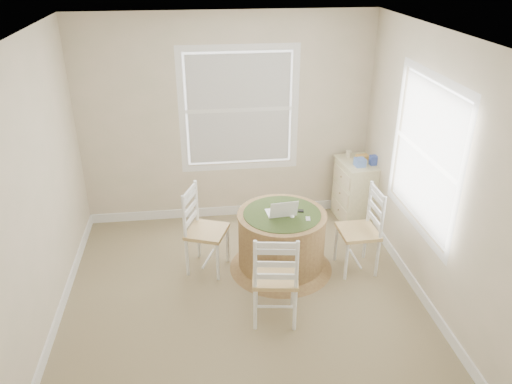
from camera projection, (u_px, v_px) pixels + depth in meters
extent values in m
cube|color=#91835C|center=(243.00, 299.00, 5.10)|extent=(3.60, 3.60, 0.02)
cube|color=white|center=(240.00, 34.00, 3.94)|extent=(3.60, 3.60, 0.02)
cube|color=beige|center=(227.00, 121.00, 6.13)|extent=(3.60, 0.02, 2.60)
cube|color=beige|center=(274.00, 315.00, 2.91)|extent=(3.60, 0.02, 2.60)
cube|color=beige|center=(34.00, 195.00, 4.31)|extent=(0.02, 3.60, 2.60)
cube|color=beige|center=(432.00, 173.00, 4.72)|extent=(0.02, 3.60, 2.60)
cube|color=white|center=(229.00, 211.00, 6.66)|extent=(3.60, 0.02, 0.12)
cube|color=white|center=(61.00, 308.00, 4.86)|extent=(0.02, 3.60, 0.12)
cube|color=white|center=(412.00, 280.00, 5.27)|extent=(0.02, 3.60, 0.12)
cylinder|color=olive|center=(281.00, 239.00, 5.43)|extent=(0.94, 0.94, 0.61)
cone|color=olive|center=(281.00, 264.00, 5.58)|extent=(1.14, 1.14, 0.07)
cylinder|color=olive|center=(282.00, 215.00, 5.30)|extent=(0.96, 0.96, 0.03)
cylinder|color=#38471F|center=(282.00, 214.00, 5.29)|extent=(0.83, 0.83, 0.01)
cone|color=#38471F|center=(282.00, 218.00, 5.32)|extent=(0.92, 0.92, 0.10)
cube|color=white|center=(280.00, 213.00, 5.31)|extent=(0.32, 0.24, 0.02)
cube|color=silver|center=(280.00, 212.00, 5.30)|extent=(0.25, 0.14, 0.00)
cube|color=black|center=(284.00, 210.00, 5.15)|extent=(0.30, 0.09, 0.19)
ellipsoid|color=white|center=(292.00, 216.00, 5.23)|extent=(0.07, 0.09, 0.03)
cube|color=#B7BABF|center=(308.00, 219.00, 5.19)|extent=(0.06, 0.10, 0.02)
cube|color=black|center=(301.00, 211.00, 5.33)|extent=(0.07, 0.06, 0.02)
cube|color=#F6F0B8|center=(356.00, 192.00, 6.42)|extent=(0.48, 0.62, 0.79)
cube|color=#F6F0B8|center=(359.00, 163.00, 6.24)|extent=(0.52, 0.66, 0.02)
cube|color=beige|center=(338.00, 210.00, 6.47)|extent=(0.06, 0.49, 0.17)
cube|color=beige|center=(340.00, 193.00, 6.37)|extent=(0.06, 0.49, 0.17)
cube|color=beige|center=(341.00, 177.00, 6.26)|extent=(0.06, 0.49, 0.17)
cube|color=#6086DC|center=(360.00, 162.00, 6.08)|extent=(0.13, 0.13, 0.10)
cube|color=#E2AA4F|center=(363.00, 157.00, 6.29)|extent=(0.16, 0.12, 0.06)
cube|color=#374EA7|center=(374.00, 160.00, 6.12)|extent=(0.09, 0.09, 0.12)
cylinder|color=beige|center=(348.00, 154.00, 6.35)|extent=(0.07, 0.07, 0.09)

